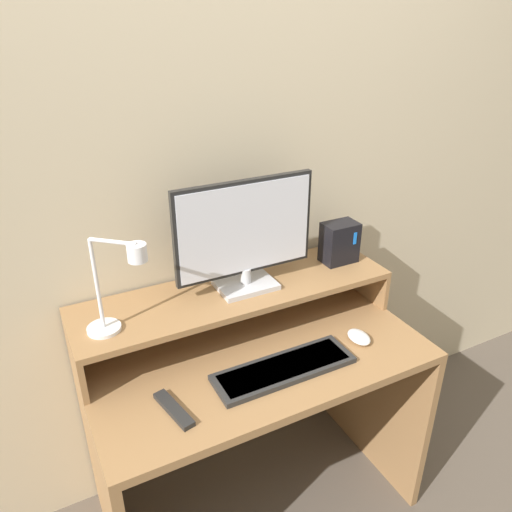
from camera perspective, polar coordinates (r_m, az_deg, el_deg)
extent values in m
cube|color=beige|center=(1.75, -5.21, 9.00)|extent=(6.00, 0.05, 2.50)
cube|color=olive|center=(1.71, 0.03, -11.21)|extent=(1.12, 0.62, 0.03)
cube|color=olive|center=(1.86, -16.65, -24.64)|extent=(0.03, 0.62, 0.71)
cube|color=olive|center=(2.19, 13.23, -14.56)|extent=(0.03, 0.62, 0.71)
cube|color=olive|center=(1.66, -20.03, -10.71)|extent=(0.02, 0.31, 0.14)
cube|color=olive|center=(2.04, 11.94, -2.33)|extent=(0.02, 0.31, 0.14)
cube|color=olive|center=(1.73, -2.31, -4.11)|extent=(1.12, 0.31, 0.02)
cube|color=#BCBCC1|center=(1.74, -1.18, -3.29)|extent=(0.20, 0.15, 0.02)
cylinder|color=#BCBCC1|center=(1.72, -1.19, -2.25)|extent=(0.04, 0.04, 0.05)
cube|color=black|center=(1.64, -1.31, 3.26)|extent=(0.49, 0.02, 0.33)
cube|color=silver|center=(1.63, -1.14, 3.13)|extent=(0.47, 0.01, 0.30)
cylinder|color=silver|center=(1.58, -16.96, -7.92)|extent=(0.10, 0.10, 0.01)
cylinder|color=silver|center=(1.51, -17.71, -3.17)|extent=(0.01, 0.01, 0.29)
cylinder|color=silver|center=(1.41, -16.08, 1.58)|extent=(0.11, 0.10, 0.01)
cylinder|color=silver|center=(1.39, -13.44, 0.37)|extent=(0.05, 0.05, 0.05)
cube|color=black|center=(1.91, 9.50, 1.54)|extent=(0.13, 0.09, 0.16)
cube|color=#1972F2|center=(1.88, 11.26, 1.98)|extent=(0.01, 0.00, 0.05)
cube|color=#282828|center=(1.62, 3.22, -12.73)|extent=(0.46, 0.14, 0.02)
cube|color=black|center=(1.62, 3.23, -12.58)|extent=(0.42, 0.12, 0.01)
ellipsoid|color=white|center=(1.78, 11.68, -9.05)|extent=(0.07, 0.10, 0.03)
cube|color=black|center=(1.50, -9.38, -16.90)|extent=(0.07, 0.18, 0.02)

